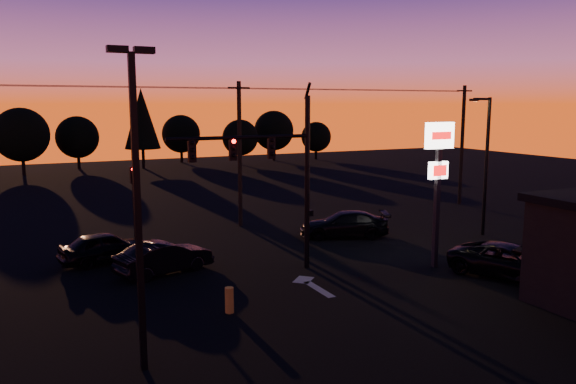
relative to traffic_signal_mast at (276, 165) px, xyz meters
name	(u,v)px	position (x,y,z in m)	size (l,w,h in m)	color
ground	(320,299)	(0.10, -3.99, -4.94)	(120.00, 120.00, 0.00)	black
lane_arrow	(311,285)	(0.60, -2.33, -4.93)	(1.20, 3.10, 0.01)	beige
traffic_signal_mast	(276,165)	(0.00, 0.00, 0.00)	(6.79, 0.52, 8.58)	black
secondary_signal	(134,194)	(-4.90, 7.49, -2.07)	(0.30, 0.31, 4.35)	black
parking_lot_light	(137,190)	(-7.40, -6.99, 0.33)	(1.25, 0.30, 9.14)	black
pylon_sign	(438,164)	(7.10, -2.49, -0.02)	(1.50, 0.28, 6.80)	black
streetlight	(485,160)	(14.01, 1.51, -0.52)	(1.55, 0.35, 8.00)	black
utility_pole_1	(240,153)	(2.10, 10.01, -0.34)	(1.40, 0.26, 9.00)	black
utility_pole_2	(462,144)	(20.10, 10.01, -0.34)	(1.40, 0.26, 9.00)	black
power_wires	(239,88)	(2.10, 10.01, 3.63)	(36.00, 1.22, 0.07)	black
bollard	(229,300)	(-3.65, -3.88, -4.45)	(0.32, 0.32, 0.97)	gold
tree_2	(21,135)	(-9.90, 44.01, -0.57)	(5.77, 5.78, 7.26)	black
tree_3	(77,137)	(-3.90, 48.01, -1.19)	(4.95, 4.95, 6.22)	black
tree_4	(142,119)	(3.10, 45.01, 0.99)	(4.18, 4.18, 9.50)	black
tree_5	(181,134)	(9.10, 50.01, -1.19)	(4.95, 4.95, 6.22)	black
tree_6	(240,138)	(15.10, 44.01, -1.50)	(4.54, 4.54, 5.71)	black
tree_7	(274,131)	(21.10, 47.01, -0.88)	(5.36, 5.36, 6.74)	black
tree_8	(316,137)	(27.10, 46.01, -1.82)	(4.12, 4.12, 5.19)	black
car_left	(106,247)	(-6.74, 5.08, -4.18)	(1.78, 4.42, 1.50)	black
car_mid	(164,257)	(-4.63, 2.08, -4.20)	(1.55, 4.44, 1.46)	black
car_right	(344,224)	(6.42, 4.58, -4.19)	(2.08, 5.12, 1.48)	black
suv_parked	(511,261)	(9.04, -5.24, -4.20)	(2.43, 5.27, 1.46)	black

